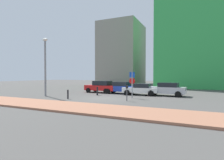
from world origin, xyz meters
TOP-DOWN VIEW (x-y plane):
  - ground_plane at (0.00, 0.00)m, footprint 120.00×120.00m
  - sidewalk_brick at (0.00, -5.56)m, footprint 40.00×3.46m
  - parked_car_red at (-3.03, 5.26)m, footprint 4.46×2.10m
  - parked_car_blue at (-0.39, 5.22)m, footprint 4.30×2.23m
  - parked_car_white at (2.51, 4.70)m, footprint 4.15×2.27m
  - parked_car_silver at (5.41, 4.96)m, footprint 4.32×2.19m
  - parking_sign_post at (2.54, 1.39)m, footprint 0.60×0.10m
  - parking_meter at (2.75, -0.75)m, footprint 0.18×0.14m
  - street_lamp at (-6.80, -0.89)m, footprint 0.70×0.36m
  - traffic_bollard_near at (-2.97, -1.82)m, footprint 0.15×0.15m
  - traffic_bollard_mid at (-1.97, 2.25)m, footprint 0.18×0.18m
  - building_colorful_midrise at (10.27, 24.58)m, footprint 17.55×15.89m
  - building_under_construction at (-9.90, 30.17)m, footprint 10.25×11.84m

SIDE VIEW (x-z plane):
  - ground_plane at x=0.00m, z-range 0.00..0.00m
  - sidewalk_brick at x=0.00m, z-range 0.00..0.14m
  - traffic_bollard_near at x=-2.97m, z-range 0.00..0.90m
  - traffic_bollard_mid at x=-1.97m, z-range 0.00..0.96m
  - parked_car_white at x=2.51m, z-range 0.03..1.37m
  - parked_car_blue at x=-0.39m, z-range 0.02..1.52m
  - parked_car_silver at x=5.41m, z-range 0.03..1.53m
  - parked_car_red at x=-3.03m, z-range 0.02..1.60m
  - parking_meter at x=2.75m, z-range 0.21..1.64m
  - parking_sign_post at x=2.54m, z-range 0.34..3.02m
  - street_lamp at x=-6.80m, z-range 0.61..7.02m
  - building_under_construction at x=-9.90m, z-range 0.00..16.27m
  - building_colorful_midrise at x=10.27m, z-range 0.00..30.52m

